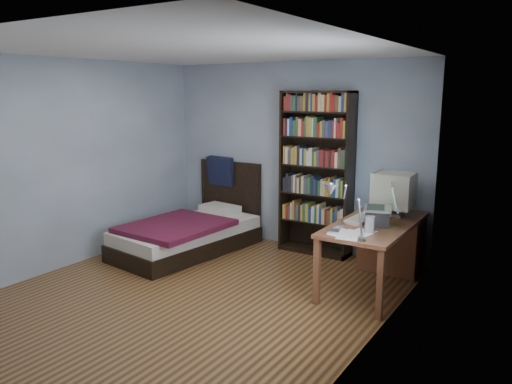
# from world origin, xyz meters

# --- Properties ---
(room) EXTENTS (4.20, 4.24, 2.50)m
(room) POSITION_xyz_m (0.03, -0.00, 1.25)
(room) COLOR #4C2916
(room) RESTS_ON ground
(desk) EXTENTS (0.75, 1.60, 0.73)m
(desk) POSITION_xyz_m (1.50, 1.64, 0.42)
(desk) COLOR brown
(desk) RESTS_ON floor
(crt_monitor) EXTENTS (0.44, 0.41, 0.49)m
(crt_monitor) POSITION_xyz_m (1.54, 1.62, 1.01)
(crt_monitor) COLOR #BEB69D
(crt_monitor) RESTS_ON desk
(laptop) EXTENTS (0.46, 0.44, 0.45)m
(laptop) POSITION_xyz_m (1.57, 1.11, 0.85)
(laptop) COLOR #2D2D30
(laptop) RESTS_ON desk
(desk_lamp) EXTENTS (0.23, 0.52, 0.61)m
(desk_lamp) POSITION_xyz_m (1.51, 0.09, 1.22)
(desk_lamp) COLOR #99999E
(desk_lamp) RESTS_ON desk
(keyboard) EXTENTS (0.21, 0.47, 0.04)m
(keyboard) POSITION_xyz_m (1.34, 1.19, 0.75)
(keyboard) COLOR beige
(keyboard) RESTS_ON desk
(speaker) EXTENTS (0.10, 0.10, 0.17)m
(speaker) POSITION_xyz_m (1.59, 0.79, 0.81)
(speaker) COLOR gray
(speaker) RESTS_ON desk
(soda_can) EXTENTS (0.06, 0.06, 0.11)m
(soda_can) POSITION_xyz_m (1.38, 1.45, 0.79)
(soda_can) COLOR #07370E
(soda_can) RESTS_ON desk
(mouse) EXTENTS (0.06, 0.11, 0.04)m
(mouse) POSITION_xyz_m (1.50, 1.50, 0.75)
(mouse) COLOR silver
(mouse) RESTS_ON desk
(phone_silver) EXTENTS (0.08, 0.12, 0.02)m
(phone_silver) POSITION_xyz_m (1.24, 0.89, 0.74)
(phone_silver) COLOR #AEAEB3
(phone_silver) RESTS_ON desk
(phone_grey) EXTENTS (0.07, 0.10, 0.02)m
(phone_grey) POSITION_xyz_m (1.27, 0.74, 0.74)
(phone_grey) COLOR gray
(phone_grey) RESTS_ON desk
(external_drive) EXTENTS (0.15, 0.15, 0.02)m
(external_drive) POSITION_xyz_m (1.29, 0.58, 0.74)
(external_drive) COLOR gray
(external_drive) RESTS_ON desk
(bookshelf) EXTENTS (0.95, 0.30, 2.12)m
(bookshelf) POSITION_xyz_m (0.43, 1.94, 1.06)
(bookshelf) COLOR black
(bookshelf) RESTS_ON floor
(bed) EXTENTS (1.23, 2.13, 1.16)m
(bed) POSITION_xyz_m (-1.02, 1.13, 0.26)
(bed) COLOR black
(bed) RESTS_ON floor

